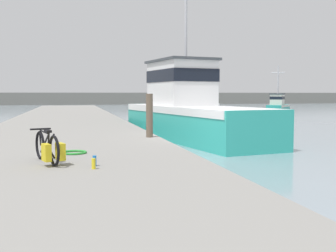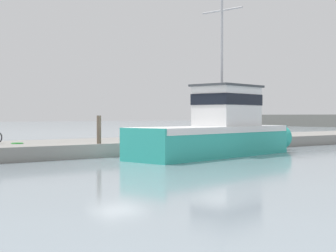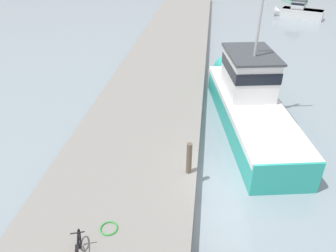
{
  "view_description": "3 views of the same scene",
  "coord_description": "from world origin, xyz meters",
  "px_view_note": "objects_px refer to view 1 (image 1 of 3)",
  "views": [
    {
      "loc": [
        -4.18,
        -13.7,
        2.13
      ],
      "look_at": [
        -0.87,
        0.62,
        1.01
      ],
      "focal_mm": 45.0,
      "sensor_mm": 36.0,
      "label": 1
    },
    {
      "loc": [
        21.17,
        -13.3,
        2.12
      ],
      "look_at": [
        0.01,
        3.08,
        1.59
      ],
      "focal_mm": 55.0,
      "sensor_mm": 36.0,
      "label": 2
    },
    {
      "loc": [
        -1.18,
        -10.72,
        9.52
      ],
      "look_at": [
        -2.83,
        2.28,
        1.43
      ],
      "focal_mm": 35.0,
      "sensor_mm": 36.0,
      "label": 3
    }
  ],
  "objects_px": {
    "fishing_boat_main": "(187,110)",
    "boat_white_moored": "(196,106)",
    "boat_blue_far": "(182,105)",
    "boat_red_outer": "(278,107)",
    "water_bottle_by_bike": "(95,161)",
    "mooring_post": "(149,116)",
    "water_bottle_on_curb": "(94,164)",
    "bicycle_touring": "(49,148)"
  },
  "relations": [
    {
      "from": "bicycle_touring",
      "to": "water_bottle_on_curb",
      "type": "distance_m",
      "value": 1.21
    },
    {
      "from": "water_bottle_on_curb",
      "to": "boat_red_outer",
      "type": "bearing_deg",
      "value": 57.0
    },
    {
      "from": "boat_blue_far",
      "to": "bicycle_touring",
      "type": "xyz_separation_m",
      "value": [
        -15.49,
        -47.42,
        0.39
      ]
    },
    {
      "from": "fishing_boat_main",
      "to": "boat_white_moored",
      "type": "height_order",
      "value": "fishing_boat_main"
    },
    {
      "from": "boat_white_moored",
      "to": "water_bottle_by_bike",
      "type": "distance_m",
      "value": 38.39
    },
    {
      "from": "water_bottle_on_curb",
      "to": "boat_white_moored",
      "type": "bearing_deg",
      "value": 70.36
    },
    {
      "from": "boat_red_outer",
      "to": "boat_blue_far",
      "type": "relative_size",
      "value": 0.69
    },
    {
      "from": "mooring_post",
      "to": "water_bottle_on_curb",
      "type": "height_order",
      "value": "mooring_post"
    },
    {
      "from": "boat_white_moored",
      "to": "boat_blue_far",
      "type": "distance_m",
      "value": 11.9
    },
    {
      "from": "fishing_boat_main",
      "to": "boat_white_moored",
      "type": "bearing_deg",
      "value": 61.92
    },
    {
      "from": "boat_blue_far",
      "to": "bicycle_touring",
      "type": "bearing_deg",
      "value": 57.14
    },
    {
      "from": "fishing_boat_main",
      "to": "bicycle_touring",
      "type": "bearing_deg",
      "value": -129.55
    },
    {
      "from": "fishing_boat_main",
      "to": "boat_blue_far",
      "type": "height_order",
      "value": "fishing_boat_main"
    },
    {
      "from": "boat_white_moored",
      "to": "boat_red_outer",
      "type": "distance_m",
      "value": 9.08
    },
    {
      "from": "fishing_boat_main",
      "to": "water_bottle_by_bike",
      "type": "relative_size",
      "value": 59.32
    },
    {
      "from": "bicycle_touring",
      "to": "water_bottle_by_bike",
      "type": "bearing_deg",
      "value": -48.0
    },
    {
      "from": "boat_white_moored",
      "to": "bicycle_touring",
      "type": "bearing_deg",
      "value": -179.25
    },
    {
      "from": "boat_white_moored",
      "to": "boat_red_outer",
      "type": "relative_size",
      "value": 1.14
    },
    {
      "from": "mooring_post",
      "to": "water_bottle_on_curb",
      "type": "relative_size",
      "value": 6.96
    },
    {
      "from": "boat_red_outer",
      "to": "water_bottle_by_bike",
      "type": "height_order",
      "value": "boat_red_outer"
    },
    {
      "from": "boat_red_outer",
      "to": "bicycle_touring",
      "type": "bearing_deg",
      "value": 94.3
    },
    {
      "from": "boat_white_moored",
      "to": "bicycle_touring",
      "type": "distance_m",
      "value": 38.23
    },
    {
      "from": "boat_red_outer",
      "to": "boat_blue_far",
      "type": "distance_m",
      "value": 18.66
    },
    {
      "from": "fishing_boat_main",
      "to": "water_bottle_by_bike",
      "type": "height_order",
      "value": "fishing_boat_main"
    },
    {
      "from": "bicycle_touring",
      "to": "mooring_post",
      "type": "relative_size",
      "value": 1.12
    },
    {
      "from": "water_bottle_by_bike",
      "to": "mooring_post",
      "type": "bearing_deg",
      "value": 68.39
    },
    {
      "from": "boat_red_outer",
      "to": "boat_blue_far",
      "type": "bearing_deg",
      "value": -35.23
    },
    {
      "from": "boat_white_moored",
      "to": "boat_red_outer",
      "type": "bearing_deg",
      "value": -110.93
    },
    {
      "from": "boat_white_moored",
      "to": "boat_red_outer",
      "type": "height_order",
      "value": "boat_white_moored"
    },
    {
      "from": "fishing_boat_main",
      "to": "bicycle_touring",
      "type": "relative_size",
      "value": 7.85
    },
    {
      "from": "boat_red_outer",
      "to": "water_bottle_by_bike",
      "type": "relative_size",
      "value": 23.06
    },
    {
      "from": "fishing_boat_main",
      "to": "boat_red_outer",
      "type": "bearing_deg",
      "value": 41.9
    },
    {
      "from": "boat_white_moored",
      "to": "water_bottle_by_bike",
      "type": "relative_size",
      "value": 26.21
    },
    {
      "from": "boat_blue_far",
      "to": "bicycle_touring",
      "type": "relative_size",
      "value": 4.41
    },
    {
      "from": "boat_red_outer",
      "to": "boat_blue_far",
      "type": "height_order",
      "value": "boat_red_outer"
    },
    {
      "from": "water_bottle_by_bike",
      "to": "fishing_boat_main",
      "type": "bearing_deg",
      "value": 65.71
    },
    {
      "from": "boat_red_outer",
      "to": "water_bottle_on_curb",
      "type": "height_order",
      "value": "boat_red_outer"
    },
    {
      "from": "boat_white_moored",
      "to": "mooring_post",
      "type": "bearing_deg",
      "value": -177.42
    },
    {
      "from": "water_bottle_on_curb",
      "to": "bicycle_touring",
      "type": "bearing_deg",
      "value": 136.05
    },
    {
      "from": "boat_white_moored",
      "to": "bicycle_touring",
      "type": "height_order",
      "value": "boat_white_moored"
    },
    {
      "from": "fishing_boat_main",
      "to": "boat_red_outer",
      "type": "distance_m",
      "value": 23.98
    },
    {
      "from": "mooring_post",
      "to": "fishing_boat_main",
      "type": "bearing_deg",
      "value": 63.35
    }
  ]
}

